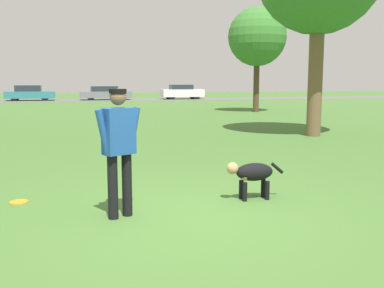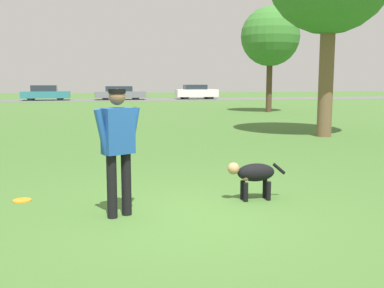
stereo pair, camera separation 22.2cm
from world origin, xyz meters
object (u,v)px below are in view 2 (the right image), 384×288
(parked_car_teal, at_px, (45,93))
(dog, at_px, (253,174))
(parked_car_white, at_px, (196,92))
(parked_car_grey, at_px, (120,93))
(frisbee, at_px, (22,200))
(person, at_px, (118,142))
(tree_far_right, at_px, (270,37))

(parked_car_teal, bearing_deg, dog, -80.78)
(parked_car_white, bearing_deg, parked_car_grey, -179.71)
(frisbee, relative_size, parked_car_grey, 0.06)
(person, relative_size, tree_far_right, 0.29)
(tree_far_right, bearing_deg, frisbee, -121.78)
(person, distance_m, parked_car_grey, 36.05)
(frisbee, xyz_separation_m, parked_car_white, (10.30, 34.98, 0.67))
(person, xyz_separation_m, frisbee, (-1.38, 1.06, -0.97))
(person, height_order, parked_car_white, person)
(tree_far_right, bearing_deg, parked_car_teal, 127.69)
(tree_far_right, bearing_deg, dog, -112.13)
(dog, xyz_separation_m, frisbee, (-3.37, 0.64, -0.38))
(dog, relative_size, parked_car_white, 0.23)
(parked_car_teal, relative_size, parked_car_white, 1.07)
(person, distance_m, dog, 2.11)
(person, bearing_deg, parked_car_white, 48.78)
(parked_car_grey, bearing_deg, person, -94.28)
(dog, height_order, tree_far_right, tree_far_right)
(person, distance_m, parked_car_teal, 36.46)
(dog, xyz_separation_m, parked_car_teal, (-6.76, 35.73, 0.26))
(person, bearing_deg, frisbee, 115.24)
(tree_far_right, bearing_deg, person, -116.89)
(parked_car_teal, bearing_deg, frisbee, -85.96)
(dog, height_order, frisbee, dog)
(parked_car_grey, bearing_deg, frisbee, -96.62)
(dog, relative_size, tree_far_right, 0.16)
(person, height_order, tree_far_right, tree_far_right)
(dog, bearing_deg, person, 11.28)
(dog, relative_size, parked_car_teal, 0.22)
(frisbee, bearing_deg, person, -37.45)
(parked_car_teal, distance_m, parked_car_grey, 6.54)
(frisbee, relative_size, parked_car_teal, 0.06)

